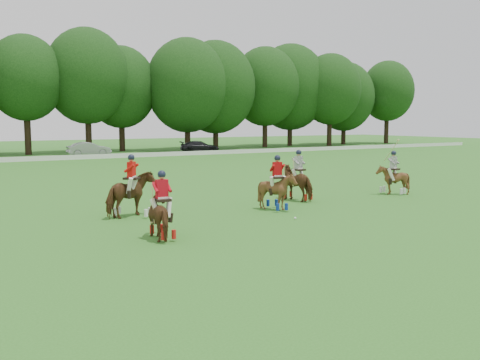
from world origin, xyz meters
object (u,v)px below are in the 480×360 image
polo_stripe_a (298,182)px  car_mid (89,149)px  car_right (200,147)px  polo_red_c (277,190)px  polo_ball (295,218)px  polo_stripe_b (393,179)px  polo_red_b (132,194)px  polo_red_a (162,215)px

polo_stripe_a → car_mid: bearing=89.6°
car_right → polo_stripe_a: size_ratio=1.93×
polo_red_c → polo_ball: 2.30m
polo_stripe_a → polo_stripe_b: (5.30, -0.88, -0.08)m
polo_red_b → polo_stripe_b: bearing=-3.0°
polo_red_c → polo_stripe_a: bearing=35.5°
polo_stripe_b → polo_ball: polo_stripe_b is taller
car_right → polo_ball: bearing=174.9°
car_right → polo_stripe_b: bearing=-175.1°
car_mid → polo_ball: (-3.26, -40.14, -0.68)m
car_right → polo_red_b: polo_red_b is taller
polo_stripe_a → polo_ball: bearing=-128.6°
car_right → polo_stripe_b: polo_stripe_b is taller
car_right → polo_ball: (-16.25, -40.14, -0.61)m
car_mid → polo_ball: car_mid is taller
polo_red_b → car_right: bearing=59.6°
polo_red_a → polo_ball: 5.68m
car_mid → polo_red_c: size_ratio=1.92×
car_mid → polo_red_a: (-8.88, -40.64, 0.04)m
polo_red_a → polo_red_b: 4.16m
polo_red_b → polo_red_c: bearing=-15.2°
car_mid → polo_red_a: bearing=169.8°
polo_red_c → polo_red_a: bearing=-157.5°
polo_red_b → polo_red_a: bearing=-96.8°
polo_red_b → polo_red_c: 5.95m
polo_red_a → polo_red_b: size_ratio=0.89×
polo_red_a → polo_red_c: 6.74m
polo_red_b → polo_ball: size_ratio=27.02×
car_right → polo_stripe_b: size_ratio=1.65×
car_mid → polo_stripe_a: size_ratio=1.87×
polo_stripe_a → polo_stripe_b: size_ratio=0.86×
polo_red_a → polo_stripe_a: bearing=26.4°
polo_stripe_a → polo_stripe_b: polo_stripe_b is taller
car_right → polo_stripe_b: 38.05m
car_mid → polo_stripe_a: 36.34m
polo_red_b → polo_stripe_a: bearing=1.2°
car_mid → polo_stripe_b: 37.56m
polo_ball → polo_red_a: bearing=-174.9°
polo_stripe_b → polo_red_c: bearing=-173.8°
polo_red_a → polo_ball: polo_red_a is taller
car_mid → polo_red_a: size_ratio=2.03×
polo_red_a → polo_stripe_a: polo_stripe_a is taller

